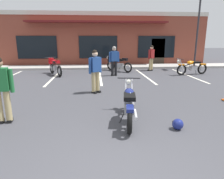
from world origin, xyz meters
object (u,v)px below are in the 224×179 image
Objects in this scene: motorcycle_foreground_classic at (129,104)px; motorcycle_red_sportbike at (55,66)px; motorcycle_silver_naked at (118,63)px; person_in_shorts_foreground at (114,59)px; person_near_building at (1,86)px; motorcycle_black_cruiser at (192,67)px; person_in_black_shirt at (151,56)px; parking_lot_lamp_post at (199,23)px; person_by_back_row at (95,69)px; helmet_on_pavement at (178,124)px.

motorcycle_foreground_classic is 7.96m from motorcycle_red_sportbike.
motorcycle_silver_naked is (0.64, 8.30, 0.07)m from motorcycle_foreground_classic.
person_near_building is (-3.39, -6.51, 0.00)m from person_in_shorts_foreground.
motorcycle_black_cruiser is at bearing -4.79° from motorcycle_red_sportbike.
motorcycle_red_sportbike is 1.15× the size of person_in_shorts_foreground.
person_in_black_shirt is at bearing 32.68° from person_in_shorts_foreground.
motorcycle_silver_naked is 1.00× the size of person_in_black_shirt.
person_in_shorts_foreground and person_near_building have the same top height.
person_in_black_shirt is (-1.99, 1.72, 0.49)m from motorcycle_black_cruiser.
person_in_black_shirt is (2.87, 8.32, 0.49)m from motorcycle_foreground_classic.
parking_lot_lamp_post is (5.94, 2.20, 2.19)m from person_in_shorts_foreground.
motorcycle_black_cruiser is at bearing -40.74° from person_in_black_shirt.
person_near_building is at bearing -129.56° from person_by_back_row.
motorcycle_foreground_classic is 1.26× the size of person_in_shorts_foreground.
motorcycle_black_cruiser is 4.55m from motorcycle_silver_naked.
motorcycle_silver_naked is 0.35× the size of parking_lot_lamp_post.
person_in_black_shirt reaches higher than motorcycle_foreground_classic.
person_in_shorts_foreground is 7.34m from person_near_building.
motorcycle_foreground_classic and motorcycle_red_sportbike have the same top height.
person_in_black_shirt is 1.00× the size of person_near_building.
helmet_on_pavement is 11.17m from parking_lot_lamp_post.
motorcycle_foreground_classic is at bearing -126.40° from motorcycle_black_cruiser.
person_in_black_shirt reaches higher than motorcycle_silver_naked.
person_in_black_shirt and person_in_shorts_foreground have the same top height.
parking_lot_lamp_post reaches higher than motorcycle_red_sportbike.
person_by_back_row reaches higher than helmet_on_pavement.
person_in_shorts_foreground reaches higher than motorcycle_black_cruiser.
motorcycle_foreground_classic is 1.01× the size of motorcycle_black_cruiser.
person_in_shorts_foreground reaches higher than motorcycle_foreground_classic.
parking_lot_lamp_post reaches higher than motorcycle_foreground_classic.
person_near_building is (-3.15, 0.12, 0.49)m from motorcycle_foreground_classic.
person_in_shorts_foreground is (0.25, 6.63, 0.49)m from motorcycle_foreground_classic.
helmet_on_pavement is at bearing -87.34° from motorcycle_silver_naked.
person_near_building is (-2.30, -2.79, 0.00)m from person_by_back_row.
helmet_on_pavement is at bearing -30.41° from motorcycle_foreground_classic.
motorcycle_silver_naked reaches higher than helmet_on_pavement.
motorcycle_red_sportbike is 1.15× the size of person_in_black_shirt.
parking_lot_lamp_post is (5.54, 0.54, 2.61)m from motorcycle_silver_naked.
person_in_shorts_foreground is 1.00× the size of person_by_back_row.
motorcycle_black_cruiser is 8.03× the size of helmet_on_pavement.
motorcycle_black_cruiser is (8.08, -0.68, -0.07)m from motorcycle_red_sportbike.
person_in_shorts_foreground is 6.70m from parking_lot_lamp_post.
motorcycle_red_sportbike is at bearing -170.29° from person_in_black_shirt.
person_by_back_row is 4.09m from helmet_on_pavement.
parking_lot_lamp_post is (3.31, 0.52, 2.19)m from person_in_black_shirt.
motorcycle_black_cruiser is at bearing 32.86° from person_by_back_row.
helmet_on_pavement is at bearing -117.82° from motorcycle_black_cruiser.
motorcycle_foreground_classic is 1.26× the size of motorcycle_silver_naked.
person_in_black_shirt reaches higher than helmet_on_pavement.
motorcycle_black_cruiser reaches higher than helmet_on_pavement.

